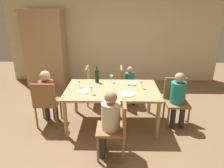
% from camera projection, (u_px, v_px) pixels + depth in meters
% --- Properties ---
extents(ground_plane, '(10.00, 10.00, 0.00)m').
position_uv_depth(ground_plane, '(112.00, 123.00, 4.23)').
color(ground_plane, '#846647').
extents(rear_room_partition, '(6.40, 0.12, 2.70)m').
position_uv_depth(rear_room_partition, '(114.00, 38.00, 6.34)').
color(rear_room_partition, beige).
rests_on(rear_room_partition, ground_plane).
extents(armoire_cabinet, '(1.18, 0.62, 2.18)m').
position_uv_depth(armoire_cabinet, '(45.00, 48.00, 6.04)').
color(armoire_cabinet, tan).
rests_on(armoire_cabinet, ground_plane).
extents(dining_table, '(1.76, 1.10, 0.75)m').
position_uv_depth(dining_table, '(112.00, 93.00, 3.99)').
color(dining_table, tan).
rests_on(dining_table, ground_plane).
extents(chair_near, '(0.44, 0.44, 0.92)m').
position_uv_depth(chair_near, '(117.00, 125.00, 3.17)').
color(chair_near, olive).
rests_on(chair_near, ground_plane).
extents(chair_right_end, '(0.44, 0.44, 0.92)m').
position_uv_depth(chair_right_end, '(176.00, 98.00, 4.10)').
color(chair_right_end, olive).
rests_on(chair_right_end, ground_plane).
extents(chair_left_end, '(0.44, 0.44, 0.92)m').
position_uv_depth(chair_left_end, '(46.00, 101.00, 3.98)').
color(chair_left_end, olive).
rests_on(chair_left_end, ground_plane).
extents(chair_far_right, '(0.44, 0.44, 0.92)m').
position_uv_depth(chair_far_right, '(126.00, 83.00, 4.91)').
color(chair_far_right, olive).
rests_on(chair_far_right, ground_plane).
extents(chair_far_left, '(0.46, 0.44, 0.92)m').
position_uv_depth(chair_far_left, '(91.00, 80.00, 4.90)').
color(chair_far_left, olive).
rests_on(chair_far_left, ground_plane).
extents(person_woman_host, '(0.33, 0.29, 1.09)m').
position_uv_depth(person_woman_host, '(109.00, 119.00, 3.14)').
color(person_woman_host, '#33333D').
rests_on(person_woman_host, ground_plane).
extents(person_man_bearded, '(0.28, 0.33, 1.08)m').
position_uv_depth(person_man_bearded, '(178.00, 96.00, 3.96)').
color(person_man_bearded, '#33333D').
rests_on(person_man_bearded, ground_plane).
extents(person_man_guest, '(0.29, 0.34, 1.11)m').
position_uv_depth(person_man_guest, '(47.00, 93.00, 4.05)').
color(person_man_guest, '#33333D').
rests_on(person_man_guest, ground_plane).
extents(person_child_small, '(0.25, 0.22, 0.94)m').
position_uv_depth(person_child_small, '(131.00, 82.00, 4.90)').
color(person_child_small, '#33333D').
rests_on(person_child_small, ground_plane).
extents(wine_bottle_tall_green, '(0.08, 0.08, 0.34)m').
position_uv_depth(wine_bottle_tall_green, '(97.00, 75.00, 4.26)').
color(wine_bottle_tall_green, black).
rests_on(wine_bottle_tall_green, dining_table).
extents(wine_glass_near_left, '(0.07, 0.07, 0.15)m').
position_uv_depth(wine_glass_near_left, '(92.00, 89.00, 3.69)').
color(wine_glass_near_left, silver).
rests_on(wine_glass_near_left, dining_table).
extents(wine_glass_centre, '(0.07, 0.07, 0.15)m').
position_uv_depth(wine_glass_centre, '(142.00, 83.00, 3.97)').
color(wine_glass_centre, silver).
rests_on(wine_glass_centre, dining_table).
extents(wine_glass_near_right, '(0.07, 0.07, 0.15)m').
position_uv_depth(wine_glass_near_right, '(79.00, 82.00, 4.01)').
color(wine_glass_near_right, silver).
rests_on(wine_glass_near_right, dining_table).
extents(wine_glass_far, '(0.07, 0.07, 0.15)m').
position_uv_depth(wine_glass_far, '(112.00, 77.00, 4.29)').
color(wine_glass_far, silver).
rests_on(wine_glass_far, dining_table).
extents(dinner_plate_host, '(0.25, 0.25, 0.01)m').
position_uv_depth(dinner_plate_host, '(84.00, 91.00, 3.84)').
color(dinner_plate_host, white).
rests_on(dinner_plate_host, dining_table).
extents(dinner_plate_guest_left, '(0.28, 0.28, 0.01)m').
position_uv_depth(dinner_plate_guest_left, '(127.00, 94.00, 3.72)').
color(dinner_plate_guest_left, white).
rests_on(dinner_plate_guest_left, dining_table).
extents(folded_napkin, '(0.19, 0.17, 0.03)m').
position_uv_depth(folded_napkin, '(132.00, 84.00, 4.17)').
color(folded_napkin, beige).
rests_on(folded_napkin, dining_table).
extents(handbag, '(0.18, 0.30, 0.22)m').
position_uv_depth(handbag, '(111.00, 99.00, 5.06)').
color(handbag, brown).
rests_on(handbag, ground_plane).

